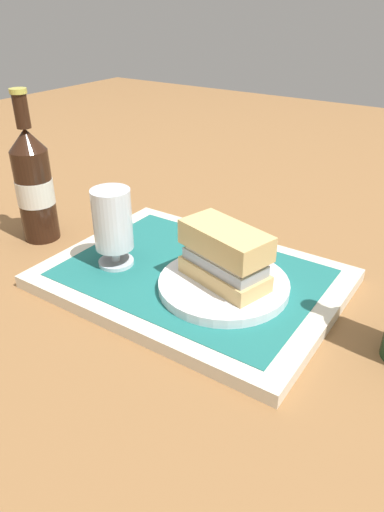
% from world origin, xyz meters
% --- Properties ---
extents(ground_plane, '(3.00, 3.00, 0.00)m').
position_xyz_m(ground_plane, '(0.00, 0.00, 0.00)').
color(ground_plane, olive).
extents(tray, '(0.44, 0.32, 0.02)m').
position_xyz_m(tray, '(0.00, 0.00, 0.01)').
color(tray, beige).
rests_on(tray, ground_plane).
extents(placemat, '(0.38, 0.27, 0.00)m').
position_xyz_m(placemat, '(0.00, 0.00, 0.02)').
color(placemat, '#1E6B66').
rests_on(placemat, tray).
extents(plate, '(0.19, 0.19, 0.01)m').
position_xyz_m(plate, '(-0.06, 0.01, 0.03)').
color(plate, white).
rests_on(plate, placemat).
extents(sandwich, '(0.14, 0.10, 0.08)m').
position_xyz_m(sandwich, '(-0.06, 0.01, 0.08)').
color(sandwich, tan).
rests_on(sandwich, plate).
extents(beer_glass, '(0.06, 0.06, 0.12)m').
position_xyz_m(beer_glass, '(0.12, 0.05, 0.09)').
color(beer_glass, silver).
rests_on(beer_glass, placemat).
extents(beer_bottle, '(0.07, 0.07, 0.27)m').
position_xyz_m(beer_bottle, '(0.32, 0.02, 0.10)').
color(beer_bottle, black).
rests_on(beer_bottle, ground_plane).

